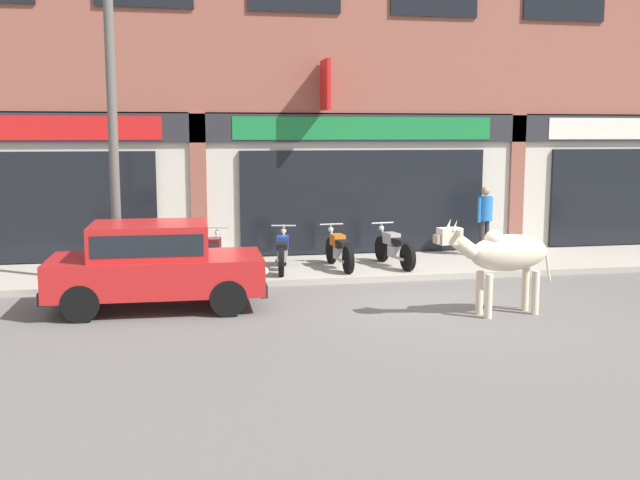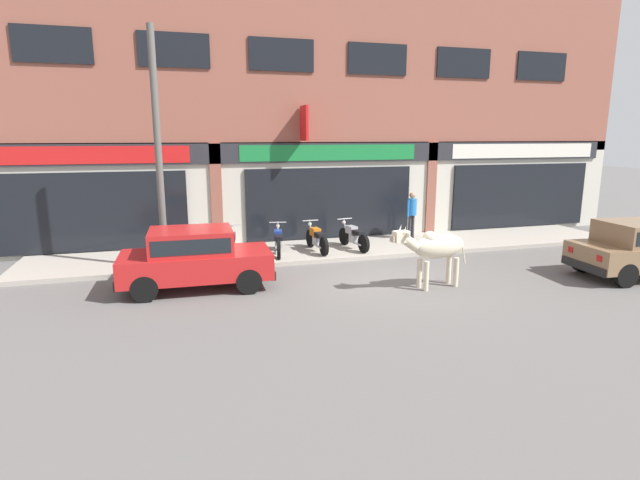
# 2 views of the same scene
# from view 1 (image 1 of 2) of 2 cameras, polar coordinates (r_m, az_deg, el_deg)

# --- Properties ---
(ground_plane) EXTENTS (90.00, 90.00, 0.00)m
(ground_plane) POSITION_cam_1_polar(r_m,az_deg,el_deg) (13.00, 8.99, -5.02)
(ground_plane) COLOR #605E5B
(sidewalk) EXTENTS (19.00, 2.91, 0.12)m
(sidewalk) POSITION_cam_1_polar(r_m,az_deg,el_deg) (16.40, 4.60, -1.99)
(sidewalk) COLOR #A8A093
(sidewalk) RESTS_ON ground
(shop_building) EXTENTS (23.00, 1.40, 10.17)m
(shop_building) POSITION_cam_1_polar(r_m,az_deg,el_deg) (17.90, 3.24, 14.39)
(shop_building) COLOR #8E5142
(shop_building) RESTS_ON ground
(cow) EXTENTS (2.15, 0.70, 1.61)m
(cow) POSITION_cam_1_polar(r_m,az_deg,el_deg) (12.43, 13.81, -1.04)
(cow) COLOR beige
(cow) RESTS_ON ground
(car_0) EXTENTS (3.65, 1.70, 1.46)m
(car_0) POSITION_cam_1_polar(r_m,az_deg,el_deg) (12.80, -12.52, -1.60)
(car_0) COLOR black
(car_0) RESTS_ON ground
(motorcycle_0) EXTENTS (0.63, 1.80, 0.88)m
(motorcycle_0) POSITION_cam_1_polar(r_m,az_deg,el_deg) (15.28, -8.12, -1.09)
(motorcycle_0) COLOR black
(motorcycle_0) RESTS_ON sidewalk
(motorcycle_1) EXTENTS (0.62, 1.80, 0.88)m
(motorcycle_1) POSITION_cam_1_polar(r_m,az_deg,el_deg) (15.44, -2.87, -0.92)
(motorcycle_1) COLOR black
(motorcycle_1) RESTS_ON sidewalk
(motorcycle_2) EXTENTS (0.52, 1.81, 0.88)m
(motorcycle_2) POSITION_cam_1_polar(r_m,az_deg,el_deg) (15.70, 1.48, -0.76)
(motorcycle_2) COLOR black
(motorcycle_2) RESTS_ON sidewalk
(motorcycle_3) EXTENTS (0.55, 1.80, 0.88)m
(motorcycle_3) POSITION_cam_1_polar(r_m,az_deg,el_deg) (16.02, 5.67, -0.62)
(motorcycle_3) COLOR black
(motorcycle_3) RESTS_ON sidewalk
(pedestrian) EXTENTS (0.45, 0.32, 1.60)m
(pedestrian) POSITION_cam_1_polar(r_m,az_deg,el_deg) (17.64, 12.45, 1.99)
(pedestrian) COLOR #2D2D33
(pedestrian) RESTS_ON sidewalk
(utility_pole) EXTENTS (0.18, 0.18, 6.18)m
(utility_pole) POSITION_cam_1_polar(r_m,az_deg,el_deg) (14.41, -15.54, 8.95)
(utility_pole) COLOR #595651
(utility_pole) RESTS_ON sidewalk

